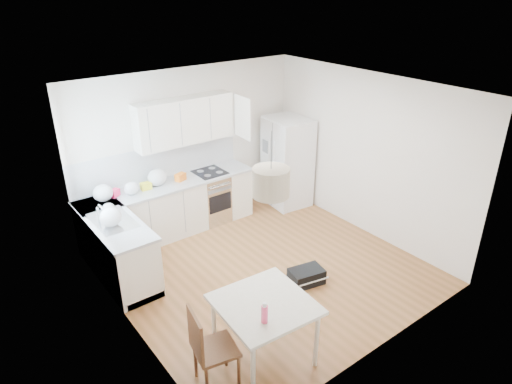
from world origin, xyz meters
The scene contains 29 objects.
floor centered at (0.00, 0.00, 0.00)m, with size 4.20×4.20×0.00m, color brown.
ceiling centered at (0.00, 0.00, 2.70)m, with size 4.20×4.20×0.00m, color white.
wall_back centered at (0.00, 2.10, 1.35)m, with size 4.20×4.20×0.00m, color silver.
wall_left centered at (-2.10, 0.00, 1.35)m, with size 4.20×4.20×0.00m, color silver.
wall_right centered at (2.10, 0.00, 1.35)m, with size 4.20×4.20×0.00m, color silver.
window_glassblock centered at (-2.09, 1.15, 1.75)m, with size 0.02×1.00×1.00m, color #BFE0F9.
cabinets_back centered at (-0.60, 1.80, 0.44)m, with size 3.00×0.60×0.88m, color white.
cabinets_left centered at (-1.80, 1.20, 0.44)m, with size 0.60×1.80×0.88m, color white.
counter_back centered at (-0.60, 1.80, 0.90)m, with size 3.02×0.64×0.04m, color #B7B9BD.
counter_left centered at (-1.80, 1.20, 0.90)m, with size 0.64×1.82×0.04m, color #B7B9BD.
backsplash_back centered at (-0.60, 2.09, 1.21)m, with size 3.00×0.01×0.58m, color silver.
backsplash_left centered at (-2.09, 1.20, 1.21)m, with size 0.01×1.80×0.58m, color silver.
upper_cabinets centered at (-0.15, 1.94, 1.88)m, with size 1.70×0.32×0.75m, color white.
range_oven centered at (0.20, 1.80, 0.44)m, with size 0.50×0.61×0.88m, color silver, non-canonical shape.
sink centered at (-1.80, 1.15, 0.92)m, with size 0.50×0.80×0.16m, color silver, non-canonical shape.
refrigerator centered at (1.75, 1.53, 0.84)m, with size 0.81×0.84×1.68m, color white, non-canonical shape.
dining_table centered at (-1.11, -1.40, 0.69)m, with size 1.06×1.06×0.78m.
dining_chair centered at (-1.73, -1.38, 0.50)m, with size 0.42×0.42×1.00m, color #462315, non-canonical shape.
drink_bottle centered at (-1.30, -1.64, 0.90)m, with size 0.07×0.07×0.24m, color #F04270.
gym_bag centered at (0.26, -0.65, 0.11)m, with size 0.48×0.31×0.22m, color black.
pendant_lamp centered at (-1.01, -1.36, 2.18)m, with size 0.37×0.37×0.29m, color beige.
grocery_bag_a centered at (-1.67, 1.82, 1.05)m, with size 0.30×0.25×0.27m, color silver.
grocery_bag_b centered at (-1.24, 1.78, 1.02)m, with size 0.23×0.20×0.21m, color silver.
grocery_bag_c centered at (-0.76, 1.85, 1.06)m, with size 0.31×0.27×0.28m, color silver.
grocery_bag_d centered at (-1.77, 1.35, 1.01)m, with size 0.19×0.17×0.17m, color silver.
grocery_bag_e centered at (-1.86, 1.01, 1.05)m, with size 0.30×0.25×0.27m, color silver.
snack_orange centered at (-0.37, 1.80, 0.98)m, with size 0.18×0.11×0.12m, color orange.
snack_yellow centered at (-0.98, 1.82, 0.98)m, with size 0.17×0.10×0.12m, color yellow.
snack_red centered at (-1.48, 1.88, 0.98)m, with size 0.16×0.10×0.11m, color #D91B43.
Camera 1 is at (-3.59, -4.50, 3.98)m, focal length 32.00 mm.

